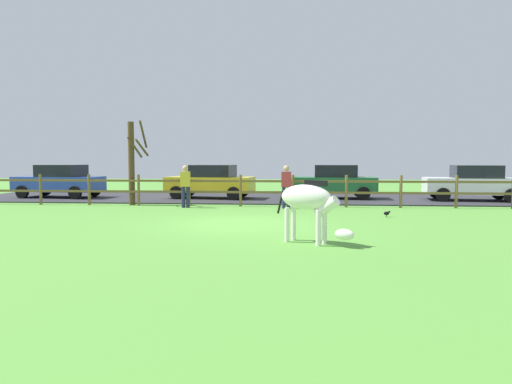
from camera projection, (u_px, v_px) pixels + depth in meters
name	position (u px, v px, depth m)	size (l,w,h in m)	color
ground_plane	(241.00, 224.00, 13.42)	(60.00, 60.00, 0.00)	#549338
parking_asphalt	(263.00, 197.00, 22.67)	(28.00, 7.40, 0.05)	#2D2D33
paddock_fence	(240.00, 188.00, 18.39)	(20.91, 0.11, 1.26)	brown
bare_tree	(132.00, 161.00, 18.89)	(0.73, 1.17, 3.42)	#513A23
zebra	(309.00, 202.00, 10.26)	(1.71, 1.22, 1.41)	white
crow_on_grass	(387.00, 213.00, 15.00)	(0.21, 0.10, 0.20)	black
parked_car_blue	(60.00, 181.00, 22.10)	(4.14, 2.19, 1.56)	#2D4CAD
parked_car_green	(333.00, 181.00, 21.53)	(4.05, 1.99, 1.56)	#236B38
parked_car_yellow	(211.00, 181.00, 21.65)	(4.17, 2.25, 1.56)	yellow
parked_car_white	(473.00, 183.00, 20.40)	(4.17, 2.25, 1.56)	white
visitor_left_of_tree	(286.00, 185.00, 17.55)	(0.37, 0.23, 1.64)	#232847
visitor_right_of_tree	(185.00, 184.00, 17.87)	(0.37, 0.24, 1.64)	#232847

